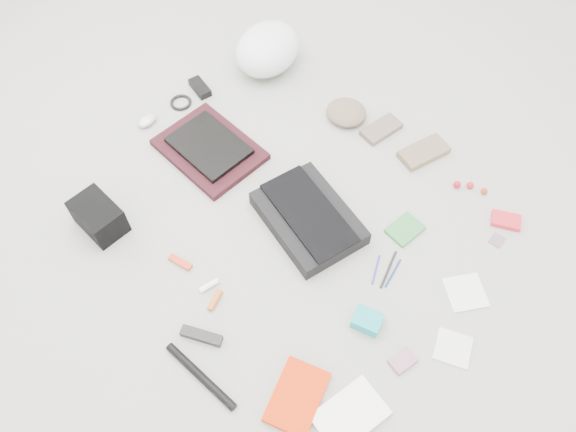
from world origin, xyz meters
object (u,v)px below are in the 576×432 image
Objects in this scene: messenger_bag at (308,218)px; bike_helmet at (267,49)px; camera_bag at (99,217)px; laptop at (209,146)px; accordion_wallet at (367,321)px; book_red at (297,397)px.

bike_helmet reaches higher than messenger_bag.
camera_bag reaches higher than messenger_bag.
laptop is at bearing -163.57° from messenger_bag.
book_red is at bearing -108.29° from accordion_wallet.
accordion_wallet is at bearing 22.60° from camera_bag.
bike_helmet is 1.51× the size of book_red.
laptop is 0.52m from camera_bag.
camera_bag is at bearing -92.12° from bike_helmet.
messenger_bag reaches higher than accordion_wallet.
messenger_bag is 0.65m from book_red.
book_red is at bearing 3.32° from camera_bag.
laptop is at bearing 153.54° from accordion_wallet.
bike_helmet is 1.76× the size of camera_bag.
camera_bag is 1.99× the size of accordion_wallet.
messenger_bag is at bearing -45.88° from bike_helmet.
messenger_bag reaches higher than laptop.
camera_bag is (-0.60, -0.49, 0.03)m from messenger_bag.
book_red is 0.34m from accordion_wallet.
messenger_bag is 1.81× the size of book_red.
bike_helmet is 3.52× the size of accordion_wallet.
bike_helmet reaches higher than accordion_wallet.
bike_helmet is at bearing 110.85° from laptop.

